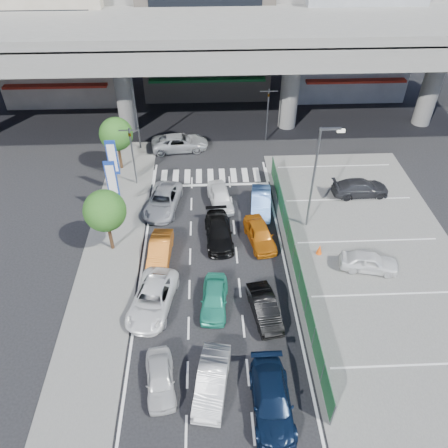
{
  "coord_description": "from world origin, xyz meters",
  "views": [
    {
      "loc": [
        -0.23,
        -18.75,
        20.81
      ],
      "look_at": [
        0.76,
        3.69,
        2.25
      ],
      "focal_mm": 35.0,
      "sensor_mm": 36.0,
      "label": 1
    }
  ],
  "objects_px": {
    "tree_near": "(105,211)",
    "taxi_teal_mid": "(214,298)",
    "sedan_black_mid": "(219,232)",
    "wagon_silver_front_left": "(163,201)",
    "van_white_back_left": "(160,379)",
    "sedan_white_mid_left": "(152,299)",
    "taxi_orange_left": "(160,250)",
    "traffic_cone": "(319,249)",
    "tree_far": "(116,134)",
    "taxi_orange_right": "(260,234)",
    "sedan_white_front_mid": "(220,197)",
    "parked_sedan_white": "(369,262)",
    "signboard_far": "(113,159)",
    "crossing_wagon_silver": "(180,143)",
    "minivan_navy_back": "(272,401)",
    "signboard_near": "(112,181)",
    "hatch_black_mid_right": "(264,308)",
    "traffic_light_left": "(131,143)",
    "street_lamp_right": "(317,171)",
    "traffic_light_right": "(268,102)",
    "street_lamp_left": "(136,101)",
    "kei_truck_front_right": "(261,202)",
    "parked_sedan_dgrey": "(360,188)",
    "hatch_white_back_mid": "(212,381)"
  },
  "relations": [
    {
      "from": "taxi_teal_mid",
      "to": "taxi_orange_left",
      "type": "relative_size",
      "value": 0.96
    },
    {
      "from": "tree_far",
      "to": "taxi_teal_mid",
      "type": "height_order",
      "value": "tree_far"
    },
    {
      "from": "van_white_back_left",
      "to": "wagon_silver_front_left",
      "type": "relative_size",
      "value": 0.72
    },
    {
      "from": "tree_far",
      "to": "taxi_orange_right",
      "type": "bearing_deg",
      "value": -42.46
    },
    {
      "from": "taxi_orange_left",
      "to": "traffic_cone",
      "type": "height_order",
      "value": "taxi_orange_left"
    },
    {
      "from": "tree_near",
      "to": "sedan_white_mid_left",
      "type": "relative_size",
      "value": 0.97
    },
    {
      "from": "parked_sedan_dgrey",
      "to": "street_lamp_right",
      "type": "bearing_deg",
      "value": 124.21
    },
    {
      "from": "street_lamp_right",
      "to": "kei_truck_front_right",
      "type": "bearing_deg",
      "value": 148.38
    },
    {
      "from": "sedan_black_mid",
      "to": "taxi_orange_left",
      "type": "bearing_deg",
      "value": -159.72
    },
    {
      "from": "street_lamp_right",
      "to": "signboard_near",
      "type": "height_order",
      "value": "street_lamp_right"
    },
    {
      "from": "sedan_black_mid",
      "to": "taxi_orange_right",
      "type": "relative_size",
      "value": 1.13
    },
    {
      "from": "sedan_white_front_mid",
      "to": "kei_truck_front_right",
      "type": "xyz_separation_m",
      "value": [
        3.1,
        -0.85,
        0.0
      ]
    },
    {
      "from": "hatch_black_mid_right",
      "to": "taxi_orange_right",
      "type": "height_order",
      "value": "taxi_orange_right"
    },
    {
      "from": "hatch_white_back_mid",
      "to": "parked_sedan_white",
      "type": "height_order",
      "value": "hatch_white_back_mid"
    },
    {
      "from": "signboard_far",
      "to": "hatch_black_mid_right",
      "type": "height_order",
      "value": "signboard_far"
    },
    {
      "from": "tree_near",
      "to": "hatch_black_mid_right",
      "type": "relative_size",
      "value": 1.24
    },
    {
      "from": "sedan_black_mid",
      "to": "wagon_silver_front_left",
      "type": "distance_m",
      "value": 5.68
    },
    {
      "from": "traffic_light_right",
      "to": "wagon_silver_front_left",
      "type": "height_order",
      "value": "traffic_light_right"
    },
    {
      "from": "crossing_wagon_silver",
      "to": "traffic_cone",
      "type": "bearing_deg",
      "value": -150.77
    },
    {
      "from": "taxi_teal_mid",
      "to": "sedan_white_mid_left",
      "type": "bearing_deg",
      "value": -175.75
    },
    {
      "from": "van_white_back_left",
      "to": "sedan_white_mid_left",
      "type": "xyz_separation_m",
      "value": [
        -0.81,
        5.23,
        0.08
      ]
    },
    {
      "from": "hatch_white_back_mid",
      "to": "traffic_cone",
      "type": "xyz_separation_m",
      "value": [
        7.59,
        9.69,
        -0.24
      ]
    },
    {
      "from": "street_lamp_right",
      "to": "minivan_navy_back",
      "type": "height_order",
      "value": "street_lamp_right"
    },
    {
      "from": "traffic_light_left",
      "to": "minivan_navy_back",
      "type": "distance_m",
      "value": 22.08
    },
    {
      "from": "street_lamp_left",
      "to": "signboard_near",
      "type": "distance_m",
      "value": 10.19
    },
    {
      "from": "sedan_white_mid_left",
      "to": "taxi_teal_mid",
      "type": "bearing_deg",
      "value": 10.29
    },
    {
      "from": "street_lamp_left",
      "to": "hatch_black_mid_right",
      "type": "height_order",
      "value": "street_lamp_left"
    },
    {
      "from": "tree_near",
      "to": "taxi_teal_mid",
      "type": "height_order",
      "value": "tree_near"
    },
    {
      "from": "parked_sedan_dgrey",
      "to": "taxi_orange_right",
      "type": "bearing_deg",
      "value": 118.77
    },
    {
      "from": "hatch_black_mid_right",
      "to": "sedan_white_front_mid",
      "type": "xyz_separation_m",
      "value": [
        -2.19,
        11.15,
        0.05
      ]
    },
    {
      "from": "taxi_orange_left",
      "to": "traffic_light_left",
      "type": "bearing_deg",
      "value": 110.14
    },
    {
      "from": "parked_sedan_white",
      "to": "crossing_wagon_silver",
      "type": "bearing_deg",
      "value": 50.41
    },
    {
      "from": "traffic_cone",
      "to": "signboard_far",
      "type": "bearing_deg",
      "value": 151.33
    },
    {
      "from": "kei_truck_front_right",
      "to": "tree_near",
      "type": "bearing_deg",
      "value": -152.95
    },
    {
      "from": "sedan_white_front_mid",
      "to": "parked_sedan_white",
      "type": "bearing_deg",
      "value": -48.03
    },
    {
      "from": "traffic_light_left",
      "to": "signboard_near",
      "type": "bearing_deg",
      "value": -104.02
    },
    {
      "from": "crossing_wagon_silver",
      "to": "tree_far",
      "type": "bearing_deg",
      "value": 117.15
    },
    {
      "from": "wagon_silver_front_left",
      "to": "signboard_far",
      "type": "bearing_deg",
      "value": 157.56
    },
    {
      "from": "sedan_white_mid_left",
      "to": "parked_sedan_white",
      "type": "height_order",
      "value": "sedan_white_mid_left"
    },
    {
      "from": "tree_near",
      "to": "crossing_wagon_silver",
      "type": "bearing_deg",
      "value": 72.75
    },
    {
      "from": "tree_near",
      "to": "wagon_silver_front_left",
      "type": "bearing_deg",
      "value": 54.75
    },
    {
      "from": "minivan_navy_back",
      "to": "parked_sedan_white",
      "type": "relative_size",
      "value": 1.26
    },
    {
      "from": "traffic_light_right",
      "to": "parked_sedan_dgrey",
      "type": "distance_m",
      "value": 11.85
    },
    {
      "from": "wagon_silver_front_left",
      "to": "traffic_cone",
      "type": "bearing_deg",
      "value": -17.83
    },
    {
      "from": "taxi_teal_mid",
      "to": "signboard_far",
      "type": "bearing_deg",
      "value": 126.6
    },
    {
      "from": "signboard_far",
      "to": "sedan_black_mid",
      "type": "distance_m",
      "value": 10.45
    },
    {
      "from": "van_white_back_left",
      "to": "sedan_white_front_mid",
      "type": "xyz_separation_m",
      "value": [
        3.64,
        15.46,
        0.08
      ]
    },
    {
      "from": "signboard_near",
      "to": "signboard_far",
      "type": "bearing_deg",
      "value": 97.59
    },
    {
      "from": "tree_far",
      "to": "sedan_white_front_mid",
      "type": "xyz_separation_m",
      "value": [
        8.49,
        -5.57,
        -2.7
      ]
    },
    {
      "from": "parked_sedan_white",
      "to": "tree_far",
      "type": "bearing_deg",
      "value": 65.77
    }
  ]
}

